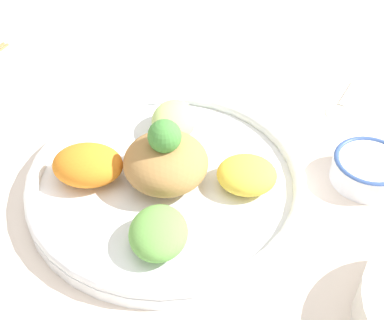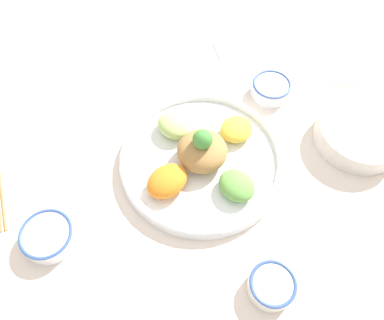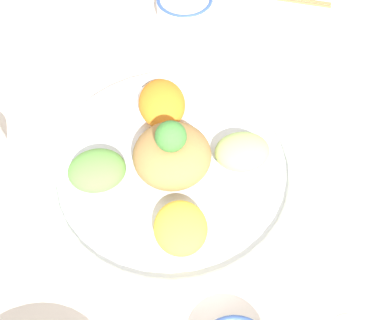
# 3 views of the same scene
# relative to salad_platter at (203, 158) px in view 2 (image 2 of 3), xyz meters

# --- Properties ---
(ground_plane) EXTENTS (2.40, 2.40, 0.00)m
(ground_plane) POSITION_rel_salad_platter_xyz_m (0.00, -0.00, -0.03)
(ground_plane) COLOR silver
(salad_platter) EXTENTS (0.40, 0.40, 0.13)m
(salad_platter) POSITION_rel_salad_platter_xyz_m (0.00, 0.00, 0.00)
(salad_platter) COLOR white
(salad_platter) RESTS_ON ground_plane
(sauce_bowl_red) EXTENTS (0.12, 0.12, 0.04)m
(sauce_bowl_red) POSITION_rel_salad_platter_xyz_m (0.31, -0.24, -0.00)
(sauce_bowl_red) COLOR white
(sauce_bowl_red) RESTS_ON ground_plane
(rice_bowl_blue) EXTENTS (0.11, 0.11, 0.04)m
(rice_bowl_blue) POSITION_rel_salad_platter_xyz_m (-0.28, 0.09, -0.00)
(rice_bowl_blue) COLOR white
(rice_bowl_blue) RESTS_ON ground_plane
(sauce_bowl_dark) EXTENTS (0.10, 0.10, 0.04)m
(sauce_bowl_dark) POSITION_rel_salad_platter_xyz_m (0.23, 0.24, -0.00)
(sauce_bowl_dark) COLOR white
(sauce_bowl_dark) RESTS_ON ground_plane
(side_serving_bowl) EXTENTS (0.22, 0.22, 0.06)m
(side_serving_bowl) POSITION_rel_salad_platter_xyz_m (-0.22, 0.34, 0.01)
(side_serving_bowl) COLOR silver
(side_serving_bowl) RESTS_ON ground_plane
(serving_spoon_main) EXTENTS (0.12, 0.10, 0.01)m
(serving_spoon_main) POSITION_rel_salad_platter_xyz_m (-0.35, -0.07, -0.02)
(serving_spoon_main) COLOR beige
(serving_spoon_main) RESTS_ON ground_plane
(serving_spoon_extra) EXTENTS (0.07, 0.12, 0.01)m
(serving_spoon_extra) POSITION_rel_salad_platter_xyz_m (-0.38, 0.25, -0.02)
(serving_spoon_extra) COLOR beige
(serving_spoon_extra) RESTS_ON ground_plane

